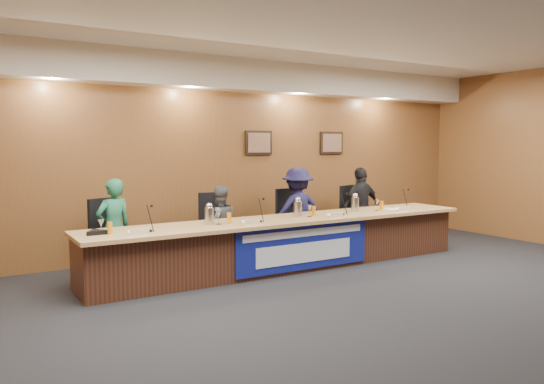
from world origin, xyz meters
The scene contains 40 objects.
floor centered at (0.00, 0.00, 0.00)m, with size 10.00×10.00×0.00m, color black.
ceiling centered at (0.00, 0.00, 3.20)m, with size 10.00×8.00×0.04m, color silver.
wall_back centered at (0.00, 4.00, 1.60)m, with size 10.00×0.04×3.20m, color brown.
soffit centered at (0.00, 3.75, 2.95)m, with size 10.00×0.50×0.50m, color beige.
dais_body centered at (0.00, 2.40, 0.35)m, with size 6.00×0.80×0.70m, color #402115.
dais_top centered at (0.00, 2.35, 0.72)m, with size 6.10×0.95×0.05m, color tan.
banner centered at (0.00, 1.99, 0.38)m, with size 2.20×0.02×0.65m, color navy.
banner_text_upper centered at (0.00, 1.97, 0.58)m, with size 2.00×0.01×0.10m, color silver.
banner_text_lower centered at (0.00, 1.97, 0.30)m, with size 1.60×0.01×0.28m, color silver.
wall_photo_left centered at (0.40, 3.97, 1.85)m, with size 0.52×0.04×0.42m, color black.
wall_photo_right centered at (2.00, 3.97, 1.85)m, with size 0.52×0.04×0.42m, color black.
panelist_a centered at (-2.36, 3.14, 0.68)m, with size 0.50×0.33×1.36m, color #1E6246.
panelist_b centered at (-0.77, 3.14, 0.60)m, with size 0.58×0.45×1.20m, color #525358.
panelist_c centered at (0.66, 3.14, 0.72)m, with size 0.93×0.54×1.44m, color #17143B.
panelist_d centered at (2.04, 3.14, 0.71)m, with size 0.83×0.34×1.41m, color black.
office_chair_a centered at (-2.36, 3.24, 0.48)m, with size 0.48×0.48×0.08m, color black.
office_chair_b centered at (-0.77, 3.24, 0.48)m, with size 0.48×0.48×0.08m, color black.
office_chair_c centered at (0.66, 3.24, 0.48)m, with size 0.48×0.48×0.08m, color black.
office_chair_d centered at (2.04, 3.24, 0.48)m, with size 0.48×0.48×0.08m, color black.
nameplate_a centered at (-2.33, 2.09, 0.80)m, with size 0.24×0.06×0.09m, color white.
microphone_a centered at (-2.16, 2.23, 0.76)m, with size 0.07×0.07×0.02m, color black.
juice_glass_a centered at (-2.63, 2.28, 0.82)m, with size 0.06×0.06×0.15m, color orange.
water_glass_a centered at (-2.72, 2.32, 0.84)m, with size 0.08×0.08×0.18m, color silver.
nameplate_b centered at (-0.78, 2.10, 0.80)m, with size 0.24×0.06×0.09m, color white.
microphone_b centered at (-0.59, 2.23, 0.76)m, with size 0.07×0.07×0.02m, color black.
juice_glass_b centered at (-1.02, 2.32, 0.82)m, with size 0.06×0.06×0.15m, color orange.
water_glass_b centered at (-1.18, 2.30, 0.84)m, with size 0.08×0.08×0.18m, color silver.
nameplate_c centered at (0.63, 2.07, 0.80)m, with size 0.24×0.06×0.09m, color white.
microphone_c centered at (0.87, 2.23, 0.76)m, with size 0.07×0.07×0.02m, color black.
juice_glass_c centered at (0.40, 2.33, 0.82)m, with size 0.06×0.06×0.15m, color orange.
water_glass_c centered at (0.29, 2.27, 0.84)m, with size 0.08×0.08×0.18m, color silver.
nameplate_d centered at (2.03, 2.09, 0.80)m, with size 0.24×0.06×0.09m, color white.
microphone_d centered at (2.21, 2.28, 0.76)m, with size 0.07×0.07×0.02m, color black.
juice_glass_d centered at (1.76, 2.33, 0.82)m, with size 0.06×0.06×0.15m, color orange.
water_glass_d centered at (1.66, 2.32, 0.84)m, with size 0.08×0.08×0.18m, color silver.
carafe_left centered at (-1.29, 2.37, 0.86)m, with size 0.12×0.12×0.23m, color silver.
carafe_mid centered at (0.19, 2.44, 0.86)m, with size 0.13×0.13×0.22m, color silver.
carafe_right centered at (1.30, 2.44, 0.86)m, with size 0.13×0.13×0.23m, color silver.
speakerphone centered at (-2.76, 2.37, 0.78)m, with size 0.32×0.32×0.05m, color black.
paper_stack centered at (2.00, 2.32, 0.75)m, with size 0.22×0.30×0.01m, color white.
Camera 1 is at (-4.24, -4.05, 1.82)m, focal length 35.00 mm.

